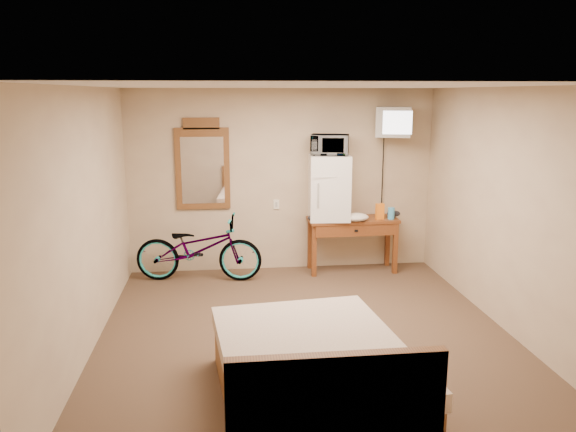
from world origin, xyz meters
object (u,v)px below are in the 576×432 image
object	(u,v)px
mini_fridge	(329,187)
bed	(313,374)
desk	(353,228)
bicycle	(199,248)
blue_cup	(391,213)
wall_mirror	(203,165)
microwave	(330,145)
crt_television	(393,122)

from	to	relation	value
mini_fridge	bed	xyz separation A→B (m)	(-0.76, -3.42, -0.89)
desk	bicycle	distance (m)	2.11
blue_cup	wall_mirror	world-z (taller)	wall_mirror
mini_fridge	bicycle	world-z (taller)	mini_fridge
desk	mini_fridge	distance (m)	0.66
mini_fridge	bed	distance (m)	3.62
wall_mirror	bed	xyz separation A→B (m)	(0.93, -3.66, -1.18)
bicycle	mini_fridge	bearing A→B (deg)	-76.90
mini_fridge	bicycle	distance (m)	1.92
wall_mirror	bicycle	distance (m)	1.12
mini_fridge	wall_mirror	world-z (taller)	wall_mirror
desk	bed	world-z (taller)	bed
desk	bed	xyz separation A→B (m)	(-1.09, -3.39, -0.32)
mini_fridge	blue_cup	world-z (taller)	mini_fridge
mini_fridge	blue_cup	size ratio (longest dim) A/B	5.51
desk	wall_mirror	bearing A→B (deg)	172.43
wall_mirror	bed	size ratio (longest dim) A/B	0.61
mini_fridge	microwave	bearing A→B (deg)	56.25
crt_television	bed	bearing A→B (deg)	-115.24
microwave	blue_cup	bearing A→B (deg)	7.98
desk	microwave	distance (m)	1.19
microwave	bicycle	xyz separation A→B (m)	(-1.76, -0.16, -1.33)
desk	crt_television	size ratio (longest dim) A/B	1.99
mini_fridge	microwave	xyz separation A→B (m)	(0.00, 0.00, 0.57)
mini_fridge	desk	bearing A→B (deg)	-5.92
desk	wall_mirror	world-z (taller)	wall_mirror
desk	bed	distance (m)	3.57
desk	bed	bearing A→B (deg)	-107.91
blue_cup	bicycle	bearing A→B (deg)	-178.63
bed	mini_fridge	bearing A→B (deg)	77.50
blue_cup	bed	bearing A→B (deg)	-115.79
microwave	wall_mirror	xyz separation A→B (m)	(-1.69, 0.23, -0.28)
microwave	bed	size ratio (longest dim) A/B	0.25
crt_television	bed	world-z (taller)	crt_television
blue_cup	bed	size ratio (longest dim) A/B	0.08
desk	microwave	bearing A→B (deg)	174.05
mini_fridge	bicycle	size ratio (longest dim) A/B	0.53
bicycle	bed	world-z (taller)	bed
mini_fridge	wall_mirror	bearing A→B (deg)	172.10
wall_mirror	microwave	bearing A→B (deg)	-7.89
desk	wall_mirror	distance (m)	2.22
crt_television	bicycle	xyz separation A→B (m)	(-2.61, -0.15, -1.62)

